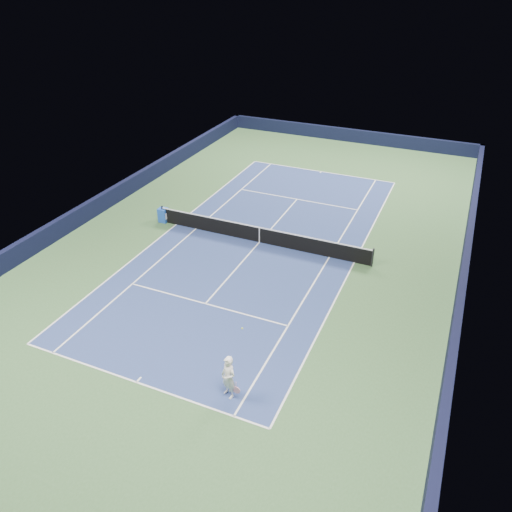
% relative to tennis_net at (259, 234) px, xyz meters
% --- Properties ---
extents(ground, '(40.00, 40.00, 0.00)m').
position_rel_tennis_net_xyz_m(ground, '(0.00, 0.00, -0.50)').
color(ground, '#355830').
rests_on(ground, ground).
extents(wall_far, '(22.00, 0.35, 1.10)m').
position_rel_tennis_net_xyz_m(wall_far, '(0.00, 19.82, 0.05)').
color(wall_far, black).
rests_on(wall_far, ground).
extents(wall_right, '(0.35, 40.00, 1.10)m').
position_rel_tennis_net_xyz_m(wall_right, '(10.82, 0.00, 0.05)').
color(wall_right, black).
rests_on(wall_right, ground).
extents(wall_left, '(0.35, 40.00, 1.10)m').
position_rel_tennis_net_xyz_m(wall_left, '(-10.82, 0.00, 0.05)').
color(wall_left, black).
rests_on(wall_left, ground).
extents(court_surface, '(10.97, 23.77, 0.01)m').
position_rel_tennis_net_xyz_m(court_surface, '(0.00, 0.00, -0.50)').
color(court_surface, navy).
rests_on(court_surface, ground).
extents(baseline_far, '(10.97, 0.08, 0.00)m').
position_rel_tennis_net_xyz_m(baseline_far, '(0.00, 11.88, -0.50)').
color(baseline_far, white).
rests_on(baseline_far, ground).
extents(baseline_near, '(10.97, 0.08, 0.00)m').
position_rel_tennis_net_xyz_m(baseline_near, '(0.00, -11.88, -0.50)').
color(baseline_near, white).
rests_on(baseline_near, ground).
extents(sideline_doubles_right, '(0.08, 23.77, 0.00)m').
position_rel_tennis_net_xyz_m(sideline_doubles_right, '(5.49, 0.00, -0.50)').
color(sideline_doubles_right, white).
rests_on(sideline_doubles_right, ground).
extents(sideline_doubles_left, '(0.08, 23.77, 0.00)m').
position_rel_tennis_net_xyz_m(sideline_doubles_left, '(-5.49, 0.00, -0.50)').
color(sideline_doubles_left, white).
rests_on(sideline_doubles_left, ground).
extents(sideline_singles_right, '(0.08, 23.77, 0.00)m').
position_rel_tennis_net_xyz_m(sideline_singles_right, '(4.12, 0.00, -0.50)').
color(sideline_singles_right, white).
rests_on(sideline_singles_right, ground).
extents(sideline_singles_left, '(0.08, 23.77, 0.00)m').
position_rel_tennis_net_xyz_m(sideline_singles_left, '(-4.12, 0.00, -0.50)').
color(sideline_singles_left, white).
rests_on(sideline_singles_left, ground).
extents(service_line_far, '(8.23, 0.08, 0.00)m').
position_rel_tennis_net_xyz_m(service_line_far, '(0.00, 6.40, -0.50)').
color(service_line_far, white).
rests_on(service_line_far, ground).
extents(service_line_near, '(8.23, 0.08, 0.00)m').
position_rel_tennis_net_xyz_m(service_line_near, '(0.00, -6.40, -0.50)').
color(service_line_near, white).
rests_on(service_line_near, ground).
extents(center_service_line, '(0.08, 12.80, 0.00)m').
position_rel_tennis_net_xyz_m(center_service_line, '(0.00, 0.00, -0.50)').
color(center_service_line, white).
rests_on(center_service_line, ground).
extents(center_mark_far, '(0.08, 0.30, 0.00)m').
position_rel_tennis_net_xyz_m(center_mark_far, '(0.00, 11.73, -0.50)').
color(center_mark_far, white).
rests_on(center_mark_far, ground).
extents(center_mark_near, '(0.08, 0.30, 0.00)m').
position_rel_tennis_net_xyz_m(center_mark_near, '(0.00, -11.73, -0.50)').
color(center_mark_near, white).
rests_on(center_mark_near, ground).
extents(tennis_net, '(12.90, 0.10, 1.07)m').
position_rel_tennis_net_xyz_m(tennis_net, '(0.00, 0.00, 0.00)').
color(tennis_net, black).
rests_on(tennis_net, ground).
extents(sponsor_cube, '(0.59, 0.49, 0.87)m').
position_rel_tennis_net_xyz_m(sponsor_cube, '(-6.40, 0.06, -0.07)').
color(sponsor_cube, blue).
rests_on(sponsor_cube, ground).
extents(tennis_player, '(0.87, 1.37, 2.48)m').
position_rel_tennis_net_xyz_m(tennis_player, '(3.53, -11.06, 0.40)').
color(tennis_player, white).
rests_on(tennis_player, ground).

